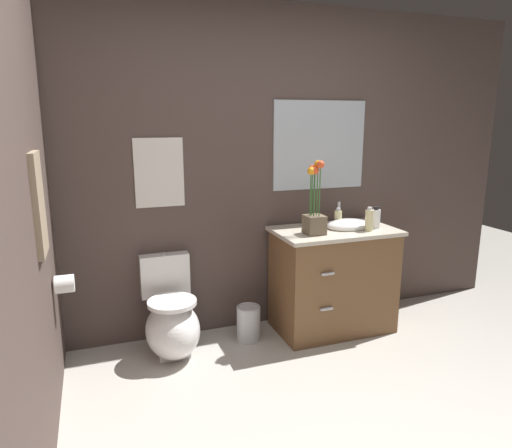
# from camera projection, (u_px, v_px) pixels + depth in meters

# --- Properties ---
(wall_back) EXTENTS (4.40, 0.05, 2.50)m
(wall_back) POSITION_uv_depth(u_px,v_px,m) (272.00, 172.00, 3.59)
(wall_back) COLOR #4C3D38
(wall_back) RESTS_ON ground_plane
(wall_left) EXTENTS (0.05, 4.92, 2.50)m
(wall_left) POSITION_uv_depth(u_px,v_px,m) (19.00, 218.00, 1.90)
(wall_left) COLOR #4C3D38
(wall_left) RESTS_ON ground_plane
(toilet) EXTENTS (0.38, 0.59, 0.69)m
(toilet) POSITION_uv_depth(u_px,v_px,m) (171.00, 321.00, 3.25)
(toilet) COLOR white
(toilet) RESTS_ON ground_plane
(vanity_cabinet) EXTENTS (0.94, 0.56, 1.00)m
(vanity_cabinet) POSITION_uv_depth(u_px,v_px,m) (333.00, 278.00, 3.61)
(vanity_cabinet) COLOR brown
(vanity_cabinet) RESTS_ON ground_plane
(flower_vase) EXTENTS (0.14, 0.14, 0.54)m
(flower_vase) POSITION_uv_depth(u_px,v_px,m) (315.00, 209.00, 3.33)
(flower_vase) COLOR brown
(flower_vase) RESTS_ON vanity_cabinet
(soap_bottle) EXTENTS (0.06, 0.06, 0.15)m
(soap_bottle) POSITION_uv_depth(u_px,v_px,m) (338.00, 218.00, 3.60)
(soap_bottle) COLOR beige
(soap_bottle) RESTS_ON vanity_cabinet
(lotion_bottle) EXTENTS (0.07, 0.07, 0.17)m
(lotion_bottle) POSITION_uv_depth(u_px,v_px,m) (376.00, 218.00, 3.54)
(lotion_bottle) COLOR white
(lotion_bottle) RESTS_ON vanity_cabinet
(hand_wash_bottle) EXTENTS (0.06, 0.06, 0.18)m
(hand_wash_bottle) POSITION_uv_depth(u_px,v_px,m) (369.00, 220.00, 3.44)
(hand_wash_bottle) COLOR beige
(hand_wash_bottle) RESTS_ON vanity_cabinet
(trash_bin) EXTENTS (0.18, 0.18, 0.27)m
(trash_bin) POSITION_uv_depth(u_px,v_px,m) (248.00, 323.00, 3.47)
(trash_bin) COLOR #B7B7BC
(trash_bin) RESTS_ON ground_plane
(wall_poster) EXTENTS (0.35, 0.01, 0.50)m
(wall_poster) POSITION_uv_depth(u_px,v_px,m) (159.00, 173.00, 3.26)
(wall_poster) COLOR silver
(wall_mirror) EXTENTS (0.80, 0.01, 0.70)m
(wall_mirror) POSITION_uv_depth(u_px,v_px,m) (320.00, 145.00, 3.65)
(wall_mirror) COLOR #B2BCC6
(hanging_towel) EXTENTS (0.03, 0.28, 0.52)m
(hanging_towel) POSITION_uv_depth(u_px,v_px,m) (39.00, 204.00, 2.27)
(hanging_towel) COLOR gray
(toilet_paper_roll) EXTENTS (0.11, 0.11, 0.11)m
(toilet_paper_roll) POSITION_uv_depth(u_px,v_px,m) (65.00, 284.00, 2.75)
(toilet_paper_roll) COLOR white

